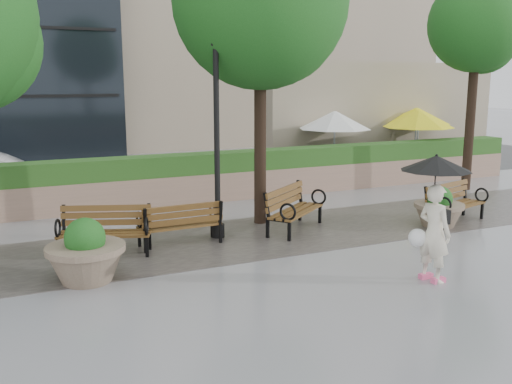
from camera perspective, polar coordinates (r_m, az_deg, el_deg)
name	(u,v)px	position (r m, az deg, el deg)	size (l,w,h in m)	color
ground	(289,286)	(9.62, 3.32, -9.38)	(100.00, 100.00, 0.00)	gray
cobble_strip	(223,240)	(12.21, -3.33, -4.84)	(28.00, 3.20, 0.01)	#383330
hedge_wall	(169,180)	(15.76, -8.70, 1.18)	(24.00, 0.80, 1.35)	#A17D68
cafe_wall	(386,115)	(22.64, 12.83, 7.47)	(10.00, 0.60, 4.00)	tan
cafe_hedge	(411,164)	(20.78, 15.24, 2.74)	(8.00, 0.50, 0.90)	#244D19
asphalt_street	(136,181)	(19.69, -11.89, 1.12)	(40.00, 7.00, 0.00)	black
bench_1	(105,241)	(11.55, -14.84, -4.73)	(1.87, 1.26, 0.94)	brown
bench_2	(180,233)	(11.89, -7.57, -4.05)	(1.71, 0.71, 0.90)	brown
bench_3	(295,218)	(12.95, 3.90, -2.58)	(1.90, 1.69, 0.99)	brown
bench_4	(455,211)	(14.41, 19.25, -1.84)	(1.85, 1.13, 0.93)	brown
planter_left	(86,257)	(10.09, -16.63, -6.25)	(1.32, 1.32, 1.11)	#7F6B56
planter_right	(439,211)	(13.90, 17.81, -1.81)	(1.14, 1.14, 0.95)	#7F6B56
lamppost	(217,152)	(12.08, -3.92, 4.02)	(0.28, 0.28, 4.23)	black
tree_1	(265,8)	(13.45, 0.91, 17.96)	(3.95, 3.94, 7.06)	black
tree_2	(479,29)	(18.86, 21.39, 14.95)	(3.04, 2.87, 6.43)	black
patio_umb_white	(335,120)	(19.76, 7.89, 7.10)	(2.50, 2.50, 2.30)	black
patio_umb_yellow_a	(419,119)	(21.05, 15.95, 7.03)	(2.50, 2.50, 2.30)	black
patio_umb_yellow_b	(416,116)	(22.74, 15.76, 7.32)	(2.50, 2.50, 2.30)	black
pedestrian	(435,206)	(9.97, 17.43, -1.33)	(1.16, 1.16, 2.14)	#F2E6CB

